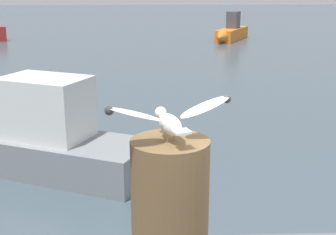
# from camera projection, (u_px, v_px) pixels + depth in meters

# --- Properties ---
(mooring_post) EXTENTS (0.41, 0.41, 0.86)m
(mooring_post) POSITION_uv_depth(u_px,v_px,m) (170.00, 216.00, 2.54)
(mooring_post) COLOR brown
(mooring_post) RESTS_ON harbor_quay
(seagull) EXTENTS (0.65, 0.38, 0.21)m
(seagull) POSITION_uv_depth(u_px,v_px,m) (170.00, 118.00, 2.40)
(seagull) COLOR tan
(seagull) RESTS_ON mooring_post
(boat_grey) EXTENTS (4.83, 3.02, 1.73)m
(boat_grey) POSITION_uv_depth(u_px,v_px,m) (8.00, 137.00, 7.86)
(boat_grey) COLOR gray
(boat_grey) RESTS_ON ground_plane
(boat_orange) EXTENTS (2.39, 3.71, 1.49)m
(boat_orange) POSITION_uv_depth(u_px,v_px,m) (230.00, 33.00, 24.31)
(boat_orange) COLOR orange
(boat_orange) RESTS_ON ground_plane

